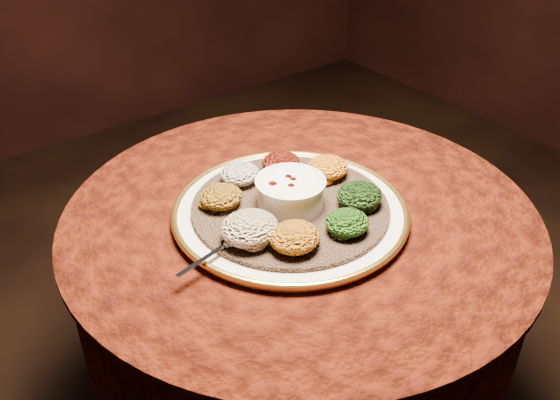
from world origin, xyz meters
TOP-DOWN VIEW (x-y plane):
  - table at (0.00, 0.00)m, footprint 0.96×0.96m
  - platter at (-0.03, -0.00)m, footprint 0.59×0.59m
  - injera at (-0.03, -0.00)m, footprint 0.50×0.50m
  - stew_bowl at (-0.03, -0.00)m, footprint 0.14×0.14m
  - spoon at (-0.20, -0.04)m, footprint 0.15×0.05m
  - portion_ayib at (-0.06, 0.13)m, footprint 0.08×0.08m
  - portion_kitfo at (0.04, 0.12)m, footprint 0.08×0.08m
  - portion_tikil at (0.10, 0.04)m, footprint 0.09×0.08m
  - portion_gomen at (0.08, -0.08)m, footprint 0.09×0.09m
  - portion_mixveg at (0.00, -0.13)m, footprint 0.08×0.08m
  - portion_kik at (-0.11, -0.11)m, footprint 0.09×0.09m
  - portion_timatim at (-0.16, -0.05)m, footprint 0.11×0.10m
  - portion_shiro at (-0.14, 0.08)m, footprint 0.08×0.08m

SIDE VIEW (x-z plane):
  - table at x=0.00m, z-range 0.19..0.92m
  - platter at x=-0.03m, z-range 0.73..0.76m
  - injera at x=-0.03m, z-range 0.75..0.76m
  - spoon at x=-0.20m, z-range 0.76..0.77m
  - portion_kitfo at x=0.04m, z-range 0.76..0.80m
  - portion_mixveg at x=0.00m, z-range 0.76..0.80m
  - portion_ayib at x=-0.06m, z-range 0.76..0.80m
  - portion_shiro at x=-0.14m, z-range 0.76..0.80m
  - portion_tikil at x=0.10m, z-range 0.76..0.80m
  - portion_gomen at x=0.08m, z-range 0.76..0.81m
  - portion_kik at x=-0.11m, z-range 0.76..0.81m
  - portion_timatim at x=-0.16m, z-range 0.76..0.81m
  - stew_bowl at x=-0.03m, z-range 0.77..0.82m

